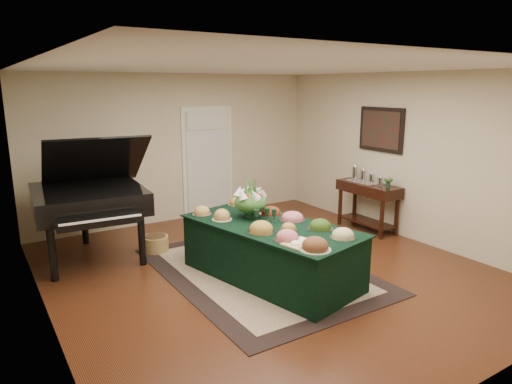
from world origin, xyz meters
TOP-DOWN VIEW (x-y plane):
  - ground at (0.00, 0.00)m, footprint 6.00×6.00m
  - area_rug at (-0.10, 0.06)m, footprint 2.39×3.34m
  - kitchen_doorway at (0.60, 2.97)m, footprint 1.05×0.07m
  - buffet_table at (-0.12, -0.24)m, footprint 1.61×2.56m
  - food_platters at (-0.09, -0.30)m, footprint 1.25×2.41m
  - cutting_board at (-0.26, -1.06)m, footprint 0.44×0.44m
  - green_goblets at (-0.10, -0.10)m, footprint 0.28×0.18m
  - floral_centerpiece at (-0.17, 0.17)m, footprint 0.45×0.45m
  - grand_piano at (-1.89, 1.78)m, footprint 1.70×1.88m
  - wicker_basket at (-1.03, 1.54)m, footprint 0.39×0.39m
  - mahogany_sideboard at (2.50, 0.59)m, footprint 0.45×1.17m
  - tea_service at (2.50, 0.68)m, footprint 0.34×0.74m
  - pink_bouquet at (2.50, 0.16)m, footprint 0.16×0.16m
  - wall_painting at (2.72, 0.59)m, footprint 0.05×0.95m

SIDE VIEW (x-z plane):
  - ground at x=0.00m, z-range 0.00..0.00m
  - area_rug at x=-0.10m, z-range 0.00..0.01m
  - wicker_basket at x=-1.03m, z-range 0.00..0.24m
  - buffet_table at x=-0.12m, z-range 0.00..0.75m
  - mahogany_sideboard at x=2.50m, z-range 0.22..1.06m
  - cutting_board at x=-0.26m, z-range 0.73..0.82m
  - food_platters at x=-0.09m, z-range 0.73..0.85m
  - green_goblets at x=-0.10m, z-range 0.74..0.92m
  - grand_piano at x=-1.89m, z-range 0.01..1.82m
  - tea_service at x=2.50m, z-range 0.80..1.09m
  - pink_bouquet at x=2.50m, z-range 0.87..1.08m
  - floral_centerpiece at x=-0.17m, z-range 0.78..1.23m
  - kitchen_doorway at x=0.60m, z-range -0.03..2.07m
  - wall_painting at x=2.72m, z-range 1.38..2.12m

